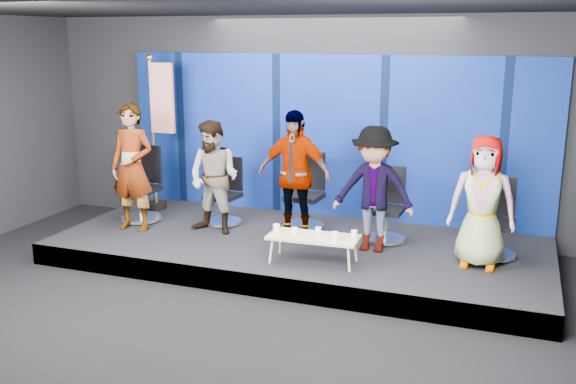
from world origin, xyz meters
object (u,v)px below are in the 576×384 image
mug_a (276,228)px  mug_e (354,234)px  chair_e (496,231)px  panelist_b (214,178)px  panelist_c (294,175)px  mug_d (335,236)px  mug_b (295,232)px  mug_c (318,231)px  flag_stand (159,129)px  coffee_table (313,238)px  chair_a (142,196)px  chair_d (386,217)px  chair_b (225,202)px  chair_c (305,203)px  panelist_a (132,168)px  panelist_e (483,202)px  panelist_d (374,189)px

mug_a → mug_e: 1.03m
chair_e → panelist_b: bearing=-173.2°
panelist_c → mug_d: bearing=-45.5°
mug_b → mug_d: (0.54, -0.01, 0.00)m
mug_c → flag_stand: 3.71m
coffee_table → flag_stand: flag_stand is taller
chair_a → chair_d: size_ratio=1.11×
mug_b → chair_e: bearing=25.1°
chair_b → chair_d: chair_d is taller
chair_d → chair_e: size_ratio=1.01×
chair_a → chair_c: size_ratio=1.03×
chair_c → panelist_c: size_ratio=0.62×
panelist_a → panelist_c: 2.45m
panelist_c → panelist_e: size_ratio=1.10×
panelist_b → coffee_table: (1.79, -0.74, -0.51)m
chair_b → coffee_table: chair_b is taller
panelist_a → chair_b: bearing=33.3°
chair_c → panelist_e: size_ratio=0.68×
panelist_b → chair_a: bearing=178.6°
chair_b → chair_c: size_ratio=0.90×
chair_e → mug_b: chair_e is taller
chair_c → mug_c: 1.50m
panelist_d → mug_a: 1.42m
chair_d → chair_e: 1.52m
mug_a → mug_b: 0.28m
panelist_c → coffee_table: size_ratio=1.56×
chair_e → mug_b: size_ratio=10.34×
panelist_e → panelist_a: bearing=-176.5°
chair_a → chair_e: chair_a is taller
panelist_a → chair_e: bearing=6.5°
chair_a → mug_d: 3.64m
panelist_e → flag_stand: (-5.25, 0.99, 0.53)m
flag_stand → mug_d: bearing=-26.2°
chair_d → panelist_d: panelist_d is taller
panelist_b → chair_d: bearing=19.0°
chair_b → mug_e: size_ratio=10.47×
chair_c → flag_stand: (-2.61, 0.15, 1.00)m
panelist_c → coffee_table: 1.28m
panelist_b → panelist_e: panelist_e is taller
chair_a → panelist_b: size_ratio=0.70×
chair_a → mug_a: (2.67, -0.96, 0.03)m
chair_b → chair_c: (1.26, 0.22, 0.04)m
chair_a → mug_b: bearing=-19.2°
chair_c → panelist_c: bearing=-87.8°
panelist_c → chair_a: bearing=-177.7°
chair_e → chair_a: bearing=-176.7°
panelist_d → chair_e: bearing=13.0°
chair_a → chair_b: chair_a is taller
chair_a → mug_d: size_ratio=11.19×
panelist_b → mug_e: panelist_b is taller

